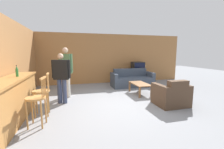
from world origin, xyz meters
TOP-DOWN VIEW (x-y plane):
  - ground_plane at (0.00, 0.00)m, footprint 24.00×24.00m
  - wall_back at (0.00, 3.64)m, footprint 9.40×0.08m
  - wall_left at (-3.18, 1.32)m, footprint 0.08×8.64m
  - bar_counter at (-2.84, -0.48)m, footprint 0.55×2.71m
  - bar_chair_near at (-2.24, -0.80)m, footprint 0.47×0.47m
  - bar_chair_mid at (-2.24, -0.20)m, footprint 0.43×0.43m
  - couch_far at (1.32, 2.41)m, footprint 2.00×0.86m
  - armchair_near at (1.44, -0.42)m, footprint 0.91×0.82m
  - coffee_table at (1.09, 1.04)m, footprint 0.55×1.06m
  - tv_unit at (2.02, 3.27)m, footprint 0.98×0.48m
  - tv at (2.02, 3.27)m, footprint 0.65×0.49m
  - bottle at (-2.79, -0.10)m, footprint 0.06×0.06m
  - table_lamp at (2.35, 3.27)m, footprint 0.27×0.27m
  - person_by_window at (-1.69, 1.33)m, footprint 0.49×0.34m
  - person_by_counter at (-1.80, 0.66)m, footprint 0.57×0.31m

SIDE VIEW (x-z plane):
  - ground_plane at x=0.00m, z-range 0.00..0.00m
  - couch_far at x=1.32m, z-range -0.11..0.73m
  - tv_unit at x=2.02m, z-range 0.00..0.62m
  - armchair_near at x=1.44m, z-range -0.10..0.72m
  - coffee_table at x=1.09m, z-range 0.15..0.57m
  - bar_counter at x=-2.84m, z-range 0.00..1.03m
  - bar_chair_near at x=-2.24m, z-range 0.03..1.12m
  - bar_chair_mid at x=-2.24m, z-range 0.03..1.12m
  - tv at x=2.02m, z-range 0.62..1.12m
  - person_by_counter at x=-1.80m, z-range 0.10..1.69m
  - table_lamp at x=2.35m, z-range 0.74..1.23m
  - person_by_window at x=-1.69m, z-range 0.13..1.93m
  - bottle at x=-2.79m, z-range 1.01..1.29m
  - wall_back at x=0.00m, z-range 0.00..2.60m
  - wall_left at x=-3.18m, z-range 0.00..2.60m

